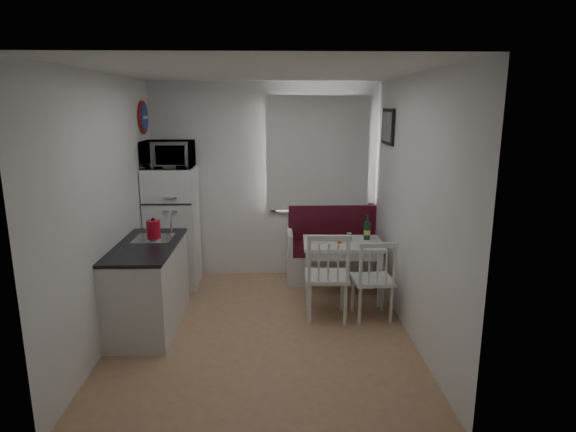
% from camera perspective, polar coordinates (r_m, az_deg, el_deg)
% --- Properties ---
extents(floor, '(3.00, 3.50, 0.02)m').
position_cam_1_polar(floor, '(5.18, -2.99, -13.35)').
color(floor, tan).
rests_on(floor, ground).
extents(ceiling, '(3.00, 3.50, 0.02)m').
position_cam_1_polar(ceiling, '(4.65, -3.38, 16.71)').
color(ceiling, white).
rests_on(ceiling, wall_back).
extents(wall_back, '(3.00, 0.02, 2.60)m').
position_cam_1_polar(wall_back, '(6.47, -2.78, 4.12)').
color(wall_back, white).
rests_on(wall_back, floor).
extents(wall_front, '(3.00, 0.02, 2.60)m').
position_cam_1_polar(wall_front, '(3.06, -4.00, -6.05)').
color(wall_front, white).
rests_on(wall_front, floor).
extents(wall_left, '(0.02, 3.50, 2.60)m').
position_cam_1_polar(wall_left, '(5.02, -20.56, 0.70)').
color(wall_left, white).
rests_on(wall_left, floor).
extents(wall_right, '(0.02, 3.50, 2.60)m').
position_cam_1_polar(wall_right, '(4.94, 14.50, 0.93)').
color(wall_right, white).
rests_on(wall_right, floor).
extents(window, '(1.22, 0.06, 1.47)m').
position_cam_1_polar(window, '(6.42, 3.49, 6.97)').
color(window, silver).
rests_on(window, wall_back).
extents(curtain, '(1.35, 0.02, 1.50)m').
position_cam_1_polar(curtain, '(6.35, 3.55, 7.35)').
color(curtain, white).
rests_on(curtain, wall_back).
extents(kitchen_counter, '(0.62, 1.32, 1.16)m').
position_cam_1_polar(kitchen_counter, '(5.31, -16.19, -7.85)').
color(kitchen_counter, silver).
rests_on(kitchen_counter, floor).
extents(wall_sign, '(0.03, 0.40, 0.40)m').
position_cam_1_polar(wall_sign, '(6.30, -16.68, 11.13)').
color(wall_sign, '#193798').
rests_on(wall_sign, wall_left).
extents(picture_frame, '(0.04, 0.52, 0.42)m').
position_cam_1_polar(picture_frame, '(5.90, 11.73, 10.33)').
color(picture_frame, black).
rests_on(picture_frame, wall_right).
extents(bench, '(1.38, 0.53, 0.99)m').
position_cam_1_polar(bench, '(6.51, 5.93, -4.67)').
color(bench, silver).
rests_on(bench, floor).
extents(dining_table, '(0.97, 0.70, 0.70)m').
position_cam_1_polar(dining_table, '(5.81, 6.51, -3.81)').
color(dining_table, silver).
rests_on(dining_table, floor).
extents(chair_left, '(0.49, 0.47, 0.53)m').
position_cam_1_polar(chair_left, '(5.15, 4.78, -6.12)').
color(chair_left, silver).
rests_on(chair_left, floor).
extents(chair_right, '(0.45, 0.43, 0.49)m').
position_cam_1_polar(chair_right, '(5.25, 10.22, -6.53)').
color(chair_right, silver).
rests_on(chair_right, floor).
extents(fridge, '(0.61, 0.61, 1.54)m').
position_cam_1_polar(fridge, '(6.37, -13.47, -1.26)').
color(fridge, white).
rests_on(fridge, floor).
extents(microwave, '(0.61, 0.41, 0.34)m').
position_cam_1_polar(microwave, '(6.16, -14.02, 7.10)').
color(microwave, white).
rests_on(microwave, fridge).
extents(kettle, '(0.18, 0.18, 0.23)m').
position_cam_1_polar(kettle, '(5.27, -15.65, -1.55)').
color(kettle, red).
rests_on(kettle, kitchen_counter).
extents(wine_bottle, '(0.08, 0.08, 0.31)m').
position_cam_1_polar(wine_bottle, '(5.90, 9.37, -1.32)').
color(wine_bottle, '#144020').
rests_on(wine_bottle, dining_table).
extents(drinking_glass_orange, '(0.05, 0.05, 0.09)m').
position_cam_1_polar(drinking_glass_orange, '(5.72, 6.11, -2.77)').
color(drinking_glass_orange, orange).
rests_on(drinking_glass_orange, dining_table).
extents(drinking_glass_blue, '(0.06, 0.06, 0.10)m').
position_cam_1_polar(drinking_glass_blue, '(5.84, 7.25, -2.46)').
color(drinking_glass_blue, '#77ABCB').
rests_on(drinking_glass_blue, dining_table).
extents(plate, '(0.22, 0.22, 0.02)m').
position_cam_1_polar(plate, '(5.77, 3.55, -2.97)').
color(plate, white).
rests_on(plate, dining_table).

